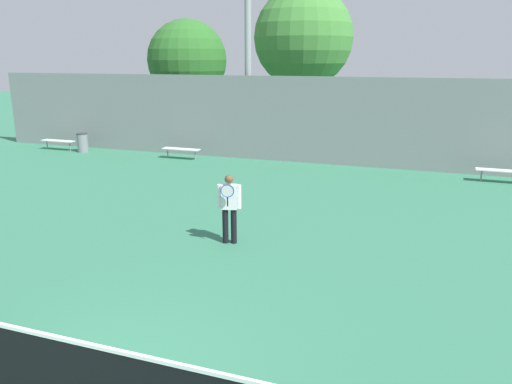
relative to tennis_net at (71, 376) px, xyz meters
The scene contains 10 objects.
tennis_net is the anchor object (origin of this frame).
tennis_player 6.12m from the tennis_net, 94.34° to the left, with size 0.55×0.47×1.66m.
bench_courtside_near 19.70m from the tennis_net, 131.24° to the left, with size 1.69×0.40×0.46m.
bench_adjacent_court 16.16m from the tennis_net, 66.43° to the left, with size 2.13×0.40×0.46m.
bench_by_gate 16.13m from the tennis_net, 113.34° to the left, with size 1.69×0.40×0.46m.
light_pole_near_left 17.39m from the tennis_net, 103.24° to the left, with size 0.90×0.60×8.71m.
trash_bin 18.71m from the tennis_net, 127.97° to the left, with size 0.51×0.51×0.88m.
back_fence 15.93m from the tennis_net, 90.00° to the left, with size 33.19×0.06×3.55m.
tree_green_tall 23.57m from the tennis_net, 113.59° to the left, with size 4.38×4.38×6.34m.
tree_green_broad 22.33m from the tennis_net, 97.42° to the left, with size 5.07×5.07×7.80m.
Camera 1 is at (3.90, -4.19, 4.27)m, focal length 35.00 mm.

